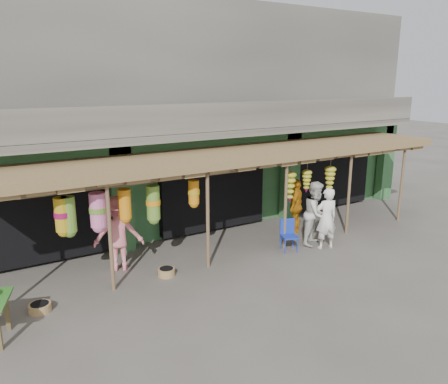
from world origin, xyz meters
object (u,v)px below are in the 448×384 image
person_right (316,213)px  person_shopper (118,233)px  blue_chair (288,233)px  person_front (326,219)px  person_vendor (296,206)px

person_right → person_shopper: person_shopper is taller
blue_chair → person_front: person_front is taller
blue_chair → person_shopper: size_ratio=0.46×
person_right → person_shopper: (-5.50, 1.23, 0.03)m
person_vendor → person_front: bearing=50.8°
person_front → person_shopper: person_shopper is taller
person_right → person_shopper: bearing=140.5°
person_vendor → person_shopper: bearing=-36.1°
blue_chair → person_front: 1.16m
person_vendor → person_right: bearing=47.8°
blue_chair → person_front: (1.00, -0.45, 0.39)m
person_front → person_vendor: (0.12, 1.47, -0.02)m
blue_chair → person_shopper: bearing=-175.6°
person_shopper → person_front: bearing=-175.5°
person_vendor → person_shopper: person_shopper is taller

